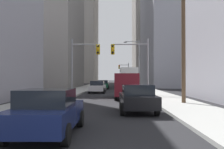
# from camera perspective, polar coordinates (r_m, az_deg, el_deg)

# --- Properties ---
(sidewalk_left) EXTENTS (3.38, 160.00, 0.15)m
(sidewalk_left) POSITION_cam_1_polar(r_m,az_deg,el_deg) (53.73, -5.10, -2.74)
(sidewalk_left) COLOR #9E9E99
(sidewalk_left) RESTS_ON ground
(sidewalk_right) EXTENTS (3.38, 160.00, 0.15)m
(sidewalk_right) POSITION_cam_1_polar(r_m,az_deg,el_deg) (53.60, 5.71, -2.74)
(sidewalk_right) COLOR #9E9E99
(sidewalk_right) RESTS_ON ground
(city_bus) EXTENTS (2.67, 11.51, 3.40)m
(city_bus) POSITION_cam_1_polar(r_m,az_deg,el_deg) (40.34, 3.67, -0.75)
(city_bus) COLOR silver
(city_bus) RESTS_ON ground
(cargo_van_maroon) EXTENTS (2.16, 5.27, 2.26)m
(cargo_van_maroon) POSITION_cam_1_polar(r_m,az_deg,el_deg) (22.06, 3.42, -2.36)
(cargo_van_maroon) COLOR maroon
(cargo_van_maroon) RESTS_ON ground
(sedan_navy) EXTENTS (1.95, 4.22, 1.52)m
(sedan_navy) POSITION_cam_1_polar(r_m,az_deg,el_deg) (8.41, -14.73, -8.39)
(sedan_navy) COLOR #141E4C
(sedan_navy) RESTS_ON ground
(sedan_black) EXTENTS (1.95, 4.26, 1.52)m
(sedan_black) POSITION_cam_1_polar(r_m,az_deg,el_deg) (13.63, 5.93, -5.49)
(sedan_black) COLOR black
(sedan_black) RESTS_ON ground
(sedan_white) EXTENTS (1.96, 4.26, 1.52)m
(sedan_white) POSITION_cam_1_polar(r_m,az_deg,el_deg) (30.72, -3.42, -2.89)
(sedan_white) COLOR white
(sedan_white) RESTS_ON ground
(sedan_green) EXTENTS (1.95, 4.22, 1.52)m
(sedan_green) POSITION_cam_1_polar(r_m,az_deg,el_deg) (41.32, -2.11, -2.35)
(sedan_green) COLOR #195938
(sedan_green) RESTS_ON ground
(traffic_signal_near_left) EXTENTS (2.99, 0.44, 6.00)m
(traffic_signal_near_left) POSITION_cam_1_polar(r_m,az_deg,el_deg) (25.74, -6.55, 3.92)
(traffic_signal_near_left) COLOR gray
(traffic_signal_near_left) RESTS_ON ground
(traffic_signal_near_right) EXTENTS (3.95, 0.44, 6.00)m
(traffic_signal_near_right) POSITION_cam_1_polar(r_m,az_deg,el_deg) (25.57, 4.63, 4.05)
(traffic_signal_near_right) COLOR gray
(traffic_signal_near_right) RESTS_ON ground
(traffic_signal_far_right) EXTENTS (2.80, 0.44, 6.00)m
(traffic_signal_far_right) POSITION_cam_1_polar(r_m,az_deg,el_deg) (65.95, 2.87, 1.02)
(traffic_signal_far_right) COLOR gray
(traffic_signal_far_right) RESTS_ON ground
(utility_pole_right) EXTENTS (2.20, 0.28, 10.18)m
(utility_pole_right) POSITION_cam_1_polar(r_m,az_deg,el_deg) (18.18, 16.33, 10.26)
(utility_pole_right) COLOR brown
(utility_pole_right) RESTS_ON ground
(street_lamp_right) EXTENTS (2.42, 0.32, 7.50)m
(street_lamp_right) POSITION_cam_1_polar(r_m,az_deg,el_deg) (36.36, 5.78, 3.38)
(street_lamp_right) COLOR gray
(street_lamp_right) RESTS_ON ground
(building_left_mid_office) EXTENTS (18.75, 20.07, 24.92)m
(building_left_mid_office) POSITION_cam_1_polar(r_m,az_deg,el_deg) (53.84, -18.07, 10.56)
(building_left_mid_office) COLOR gray
(building_left_mid_office) RESTS_ON ground
(building_right_mid_block) EXTENTS (21.46, 24.06, 23.94)m
(building_right_mid_block) POSITION_cam_1_polar(r_m,az_deg,el_deg) (58.63, 18.45, 9.14)
(building_right_mid_block) COLOR #93939E
(building_right_mid_block) RESTS_ON ground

